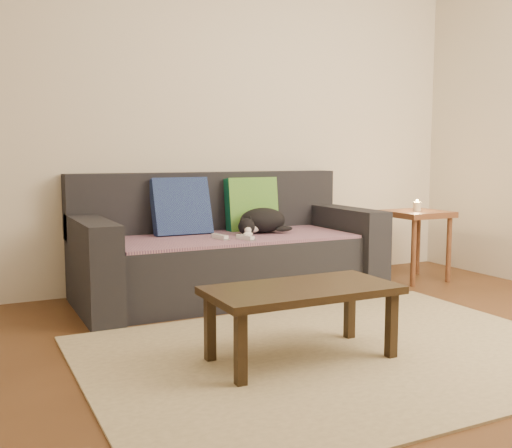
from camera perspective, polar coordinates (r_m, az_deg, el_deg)
name	(u,v)px	position (r m, az deg, el deg)	size (l,w,h in m)	color
ground	(357,364)	(2.99, 9.60, -12.99)	(4.50, 4.50, 0.00)	brown
back_wall	(203,115)	(4.60, -5.06, 10.33)	(4.50, 0.04, 2.60)	beige
sofa	(226,253)	(4.25, -2.83, -2.74)	(2.10, 0.94, 0.87)	#232328
throw_blanket	(232,237)	(4.15, -2.33, -1.28)	(1.66, 0.74, 0.02)	#452B52
cushion_navy	(181,207)	(4.27, -7.15, 1.59)	(0.41, 0.10, 0.41)	#131755
cushion_green	(252,204)	(4.48, -0.42, 1.88)	(0.40, 0.10, 0.40)	#0D5639
cat	(261,221)	(4.29, 0.52, 0.28)	(0.42, 0.31, 0.18)	black
wii_remote_a	(220,237)	(4.00, -3.48, -1.22)	(0.15, 0.04, 0.03)	white
wii_remote_b	(245,238)	(3.96, -1.04, -1.30)	(0.15, 0.04, 0.03)	white
side_table	(417,223)	(4.93, 15.04, 0.08)	(0.45, 0.45, 0.56)	brown
candle	(417,206)	(4.91, 15.09, 1.65)	(0.06, 0.06, 0.09)	beige
rug	(339,353)	(3.11, 7.95, -12.10)	(2.50, 1.80, 0.01)	tan
coffee_table	(302,296)	(2.91, 4.37, -6.84)	(0.92, 0.46, 0.37)	black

